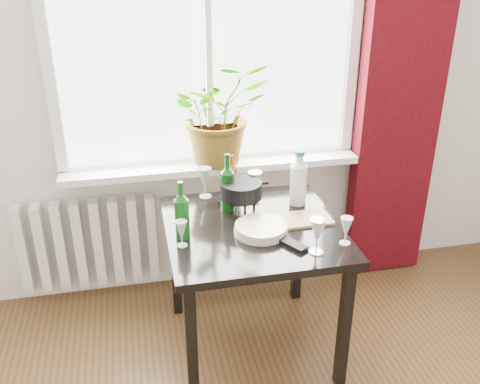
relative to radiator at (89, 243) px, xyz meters
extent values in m
cube|color=white|center=(0.75, 0.04, 1.22)|extent=(1.72, 0.08, 1.62)
cube|color=silver|center=(0.75, -0.03, 0.44)|extent=(1.72, 0.20, 0.04)
cube|color=#320409|center=(1.87, -0.06, 0.92)|extent=(0.50, 0.12, 2.56)
cube|color=silver|center=(0.00, 0.00, 0.00)|extent=(0.80, 0.10, 0.55)
cube|color=black|center=(0.85, -0.63, 0.34)|extent=(0.85, 0.85, 0.04)
cube|color=black|center=(0.48, -1.00, -0.03)|extent=(0.05, 0.05, 0.70)
cube|color=black|center=(0.48, -0.27, -0.03)|extent=(0.05, 0.05, 0.70)
cube|color=black|center=(1.21, -1.00, -0.03)|extent=(0.05, 0.05, 0.70)
cube|color=black|center=(1.21, -0.27, -0.03)|extent=(0.05, 0.05, 0.70)
imported|color=#2D731E|center=(0.80, -0.02, 0.76)|extent=(0.58, 0.52, 0.59)
cylinder|color=beige|center=(0.87, -0.70, 0.38)|extent=(0.29, 0.29, 0.04)
cube|color=black|center=(0.97, -0.84, 0.37)|extent=(0.14, 0.19, 0.02)
cube|color=#AC8A4D|center=(1.12, -0.63, 0.37)|extent=(0.26, 0.17, 0.01)
camera|label=1|loc=(0.31, -2.86, 1.64)|focal=40.00mm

